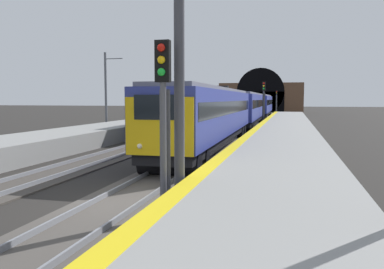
# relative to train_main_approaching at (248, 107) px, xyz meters

# --- Properties ---
(ground_plane) EXTENTS (320.00, 320.00, 0.00)m
(ground_plane) POSITION_rel_train_main_approaching_xyz_m (-35.20, 0.00, -2.21)
(ground_plane) COLOR #282623
(platform_right) EXTENTS (112.00, 4.39, 1.09)m
(platform_right) POSITION_rel_train_main_approaching_xyz_m (-35.20, -4.47, -1.67)
(platform_right) COLOR gray
(platform_right) RESTS_ON ground_plane
(platform_right_edge_strip) EXTENTS (112.00, 0.50, 0.01)m
(platform_right_edge_strip) POSITION_rel_train_main_approaching_xyz_m (-35.20, -2.52, -1.12)
(platform_right_edge_strip) COLOR yellow
(platform_right_edge_strip) RESTS_ON platform_right
(track_main_line) EXTENTS (160.00, 2.81, 0.21)m
(track_main_line) POSITION_rel_train_main_approaching_xyz_m (-35.20, 0.00, -2.17)
(track_main_line) COLOR #4C4742
(track_main_line) RESTS_ON ground_plane
(train_main_approaching) EXTENTS (63.81, 3.08, 3.85)m
(train_main_approaching) POSITION_rel_train_main_approaching_xyz_m (0.00, 0.00, 0.00)
(train_main_approaching) COLOR navy
(train_main_approaching) RESTS_ON ground_plane
(train_adjacent_platform) EXTENTS (59.24, 3.19, 5.07)m
(train_adjacent_platform) POSITION_rel_train_main_approaching_xyz_m (10.23, 4.78, 0.17)
(train_adjacent_platform) COLOR #264C99
(train_adjacent_platform) RESTS_ON ground_plane
(railway_signal_near) EXTENTS (0.39, 0.38, 4.65)m
(railway_signal_near) POSITION_rel_train_main_approaching_xyz_m (-36.41, -1.79, 0.63)
(railway_signal_near) COLOR #4C4C54
(railway_signal_near) RESTS_ON ground_plane
(railway_signal_mid) EXTENTS (0.39, 0.38, 5.17)m
(railway_signal_mid) POSITION_rel_train_main_approaching_xyz_m (0.56, -1.79, 0.92)
(railway_signal_mid) COLOR #38383D
(railway_signal_mid) RESTS_ON ground_plane
(railway_signal_far) EXTENTS (0.39, 0.38, 4.94)m
(railway_signal_far) POSITION_rel_train_main_approaching_xyz_m (40.10, -1.79, 0.70)
(railway_signal_far) COLOR #4C4C54
(railway_signal_far) RESTS_ON ground_plane
(overhead_signal_gantry) EXTENTS (0.70, 9.20, 7.78)m
(overhead_signal_gantry) POSITION_rel_train_main_approaching_xyz_m (-35.90, 2.39, 3.66)
(overhead_signal_gantry) COLOR #3F3F47
(overhead_signal_gantry) RESTS_ON ground_plane
(tunnel_portal) EXTENTS (2.18, 20.10, 11.26)m
(tunnel_portal) POSITION_rel_train_main_approaching_xyz_m (50.76, 2.39, 1.35)
(tunnel_portal) COLOR brown
(tunnel_portal) RESTS_ON ground_plane
(catenary_mast_near) EXTENTS (0.22, 1.84, 7.47)m
(catenary_mast_near) POSITION_rel_train_main_approaching_xyz_m (-12.17, 11.81, 1.61)
(catenary_mast_near) COLOR #595B60
(catenary_mast_near) RESTS_ON ground_plane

